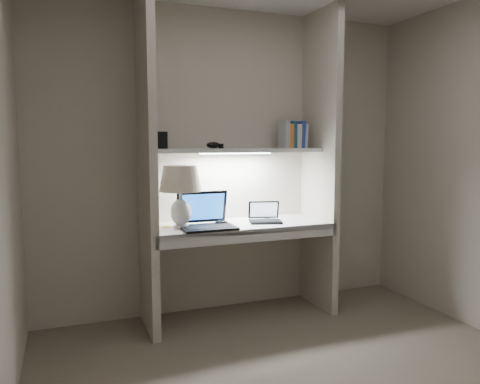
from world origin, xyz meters
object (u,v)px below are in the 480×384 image
laptop_netbook (265,217)px  table_lamp (181,186)px  speaker (216,212)px  book_row (293,135)px  laptop_main (206,220)px

laptop_netbook → table_lamp: bearing=-163.3°
table_lamp → speaker: size_ratio=3.14×
laptop_netbook → book_row: size_ratio=1.33×
table_lamp → speaker: (0.35, 0.21, -0.24)m
table_lamp → laptop_netbook: bearing=1.3°
laptop_netbook → laptop_main: bearing=-158.1°
laptop_netbook → book_row: (0.31, 0.12, 0.66)m
table_lamp → book_row: bearing=7.5°
speaker → book_row: size_ratio=0.67×
table_lamp → laptop_main: 0.32m
laptop_main → laptop_netbook: size_ratio=1.34×
laptop_main → laptop_netbook: (0.52, 0.06, -0.02)m
laptop_main → speaker: laptop_main is taller
laptop_netbook → book_row: bearing=36.3°
laptop_main → book_row: size_ratio=1.79×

